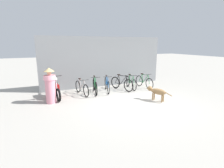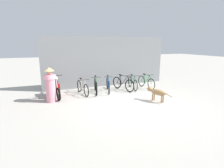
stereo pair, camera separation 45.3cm
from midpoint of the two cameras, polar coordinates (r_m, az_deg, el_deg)
The scene contains 11 objects.
ground_plane at distance 7.72m, azimuth 6.55°, elevation -6.26°, with size 60.00×60.00×0.00m, color #ADA89E.
shop_wall_back at distance 10.64m, azimuth -3.54°, elevation 7.26°, with size 7.60×0.20×2.95m.
bicycle_0 at distance 9.05m, azimuth -11.27°, elevation -1.29°, with size 0.46×1.67×0.83m.
bicycle_1 at distance 9.19m, azimuth -7.01°, elevation -0.70°, with size 0.51×1.69×0.92m.
bicycle_2 at distance 9.45m, azimuth -3.03°, elevation -0.27°, with size 0.56×1.66×0.89m.
bicycle_3 at distance 9.76m, azimuth 1.84°, elevation 0.12°, with size 0.62×1.65×0.89m.
bicycle_4 at distance 10.14m, azimuth 4.90°, elevation 0.47°, with size 0.47×1.67×0.83m.
bicycle_5 at distance 10.42m, azimuth 9.21°, elevation 0.73°, with size 0.46×1.60×0.85m.
motorcycle at distance 8.81m, azimuth -19.77°, elevation -1.41°, with size 0.58×1.99×1.13m.
stray_dog at distance 8.10m, azimuth 12.86°, elevation -2.38°, with size 0.60×1.15×0.63m.
person_in_robes at distance 8.04m, azimuth -21.09°, elevation -0.39°, with size 0.61×0.61×1.55m.
Camera 1 is at (-4.02, -6.13, 2.54)m, focal length 28.00 mm.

